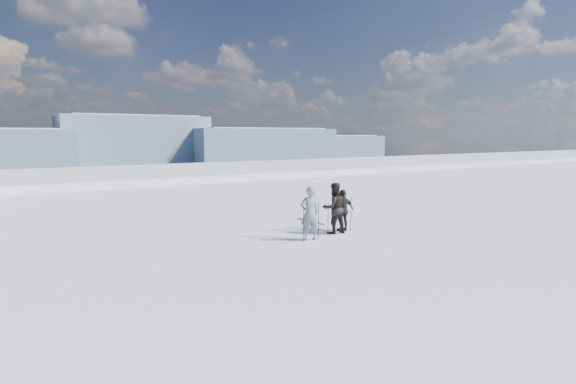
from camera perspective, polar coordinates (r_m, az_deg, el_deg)
name	(u,v)px	position (r m, az deg, el deg)	size (l,w,h in m)	color
lake_basin	(150,248)	(42.42, -17.17, -6.83)	(820.00, 820.00, 71.62)	white
far_mountain_range	(59,146)	(466.53, -27.11, 5.17)	(770.00, 110.00, 53.00)	slate
skier_grey	(310,213)	(15.41, 2.76, -2.72)	(0.68, 0.45, 1.87)	gray
skier_dark	(334,208)	(16.54, 5.84, -2.05)	(0.91, 0.71, 1.88)	black
skier_pack	(343,210)	(16.99, 7.02, -2.32)	(0.93, 0.39, 1.58)	black
backpack	(340,182)	(17.05, 6.57, 1.28)	(0.34, 0.19, 0.51)	#D14213
ski_poles	(331,218)	(16.29, 5.48, -3.30)	(2.49, 0.51, 1.32)	black
skis_loose	(309,221)	(18.79, 2.65, -3.76)	(0.46, 1.70, 0.03)	black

